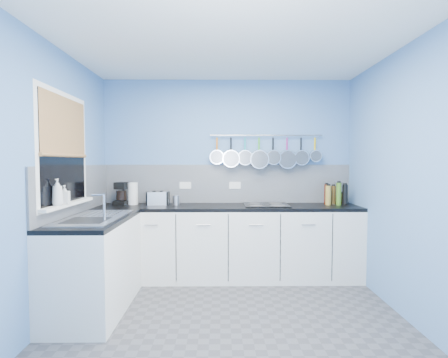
{
  "coord_description": "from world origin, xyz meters",
  "views": [
    {
      "loc": [
        -0.08,
        -2.91,
        1.44
      ],
      "look_at": [
        -0.05,
        0.75,
        1.25
      ],
      "focal_mm": 26.93,
      "sensor_mm": 36.0,
      "label": 1
    }
  ],
  "objects_px": {
    "paper_towel": "(133,194)",
    "hob": "(266,205)",
    "soap_bottle_b": "(65,194)",
    "toaster": "(158,198)",
    "soap_bottle_a": "(57,192)",
    "canister": "(176,200)",
    "coffee_maker": "(122,194)"
  },
  "relations": [
    {
      "from": "toaster",
      "to": "hob",
      "type": "xyz_separation_m",
      "value": [
        1.35,
        -0.07,
        -0.08
      ]
    },
    {
      "from": "paper_towel",
      "to": "coffee_maker",
      "type": "distance_m",
      "value": 0.13
    },
    {
      "from": "soap_bottle_a",
      "to": "canister",
      "type": "relative_size",
      "value": 2.03
    },
    {
      "from": "soap_bottle_a",
      "to": "soap_bottle_b",
      "type": "relative_size",
      "value": 1.39
    },
    {
      "from": "canister",
      "to": "hob",
      "type": "distance_m",
      "value": 1.12
    },
    {
      "from": "coffee_maker",
      "to": "paper_towel",
      "type": "bearing_deg",
      "value": 27.77
    },
    {
      "from": "toaster",
      "to": "canister",
      "type": "bearing_deg",
      "value": -20.53
    },
    {
      "from": "soap_bottle_a",
      "to": "hob",
      "type": "relative_size",
      "value": 0.44
    },
    {
      "from": "soap_bottle_b",
      "to": "canister",
      "type": "relative_size",
      "value": 1.46
    },
    {
      "from": "toaster",
      "to": "soap_bottle_a",
      "type": "bearing_deg",
      "value": -127.59
    },
    {
      "from": "soap_bottle_b",
      "to": "paper_towel",
      "type": "xyz_separation_m",
      "value": [
        0.34,
        1.11,
        -0.1
      ]
    },
    {
      "from": "soap_bottle_b",
      "to": "coffee_maker",
      "type": "height_order",
      "value": "soap_bottle_b"
    },
    {
      "from": "soap_bottle_a",
      "to": "canister",
      "type": "bearing_deg",
      "value": 52.96
    },
    {
      "from": "soap_bottle_a",
      "to": "canister",
      "type": "height_order",
      "value": "soap_bottle_a"
    },
    {
      "from": "coffee_maker",
      "to": "hob",
      "type": "xyz_separation_m",
      "value": [
        1.79,
        -0.06,
        -0.14
      ]
    },
    {
      "from": "soap_bottle_a",
      "to": "coffee_maker",
      "type": "relative_size",
      "value": 0.84
    },
    {
      "from": "soap_bottle_b",
      "to": "canister",
      "type": "height_order",
      "value": "soap_bottle_b"
    },
    {
      "from": "paper_towel",
      "to": "hob",
      "type": "distance_m",
      "value": 1.67
    },
    {
      "from": "toaster",
      "to": "canister",
      "type": "relative_size",
      "value": 2.15
    },
    {
      "from": "toaster",
      "to": "hob",
      "type": "relative_size",
      "value": 0.47
    },
    {
      "from": "coffee_maker",
      "to": "toaster",
      "type": "bearing_deg",
      "value": 16.95
    },
    {
      "from": "soap_bottle_a",
      "to": "soap_bottle_b",
      "type": "bearing_deg",
      "value": 90.0
    },
    {
      "from": "soap_bottle_a",
      "to": "soap_bottle_b",
      "type": "xyz_separation_m",
      "value": [
        0.0,
        0.13,
        -0.03
      ]
    },
    {
      "from": "paper_towel",
      "to": "soap_bottle_a",
      "type": "bearing_deg",
      "value": -105.28
    },
    {
      "from": "soap_bottle_b",
      "to": "toaster",
      "type": "relative_size",
      "value": 0.68
    },
    {
      "from": "soap_bottle_a",
      "to": "toaster",
      "type": "relative_size",
      "value": 0.94
    },
    {
      "from": "soap_bottle_b",
      "to": "paper_towel",
      "type": "height_order",
      "value": "soap_bottle_b"
    },
    {
      "from": "coffee_maker",
      "to": "soap_bottle_a",
      "type": "bearing_deg",
      "value": -84.72
    },
    {
      "from": "soap_bottle_a",
      "to": "hob",
      "type": "height_order",
      "value": "soap_bottle_a"
    },
    {
      "from": "paper_towel",
      "to": "toaster",
      "type": "xyz_separation_m",
      "value": [
        0.32,
        -0.01,
        -0.06
      ]
    },
    {
      "from": "soap_bottle_b",
      "to": "hob",
      "type": "bearing_deg",
      "value": 27.0
    },
    {
      "from": "coffee_maker",
      "to": "hob",
      "type": "distance_m",
      "value": 1.8
    }
  ]
}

